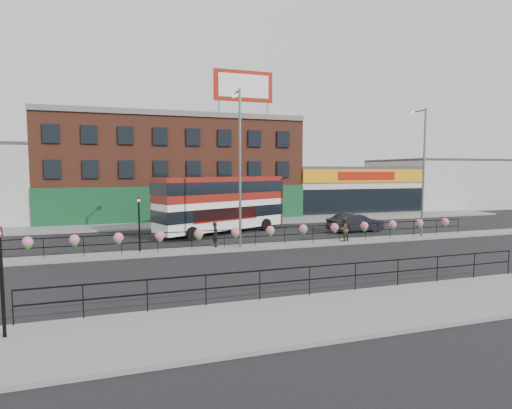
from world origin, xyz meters
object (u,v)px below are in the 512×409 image
object	(u,v)px
pedestrian_b	(344,229)
car	(355,222)
double_decker_bus	(222,199)
lamp_column_west	(239,154)
lamp_column_east	(422,161)
pedestrian_a	(216,235)

from	to	relation	value
pedestrian_b	car	bearing A→B (deg)	-149.61
double_decker_bus	car	xyz separation A→B (m)	(10.29, -2.50, -1.96)
lamp_column_west	pedestrian_b	bearing A→B (deg)	-2.24
pedestrian_b	lamp_column_east	xyz separation A→B (m)	(6.41, 0.31, 4.60)
double_decker_bus	lamp_column_west	world-z (taller)	lamp_column_west
double_decker_bus	car	bearing A→B (deg)	-13.68
car	pedestrian_a	bearing A→B (deg)	105.33
car	pedestrian_a	distance (m)	12.64
pedestrian_b	lamp_column_east	size ratio (longest dim) A/B	0.18
pedestrian_a	car	bearing A→B (deg)	-60.37
pedestrian_b	lamp_column_west	size ratio (longest dim) A/B	0.17
lamp_column_east	pedestrian_b	bearing A→B (deg)	-177.27
double_decker_bus	pedestrian_b	world-z (taller)	double_decker_bus
lamp_column_east	lamp_column_west	bearing A→B (deg)	-179.90
car	pedestrian_b	world-z (taller)	pedestrian_b
car	pedestrian_a	world-z (taller)	pedestrian_a
car	lamp_column_east	distance (m)	6.87
pedestrian_b	lamp_column_west	distance (m)	8.74
lamp_column_east	double_decker_bus	bearing A→B (deg)	154.10
lamp_column_west	double_decker_bus	bearing A→B (deg)	86.46
pedestrian_a	lamp_column_west	size ratio (longest dim) A/B	0.16
double_decker_bus	pedestrian_a	distance (m)	6.61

